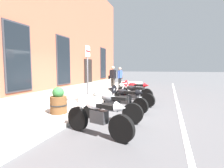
# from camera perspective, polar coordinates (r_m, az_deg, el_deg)

# --- Properties ---
(ground_plane) EXTENTS (140.00, 140.00, 0.00)m
(ground_plane) POSITION_cam_1_polar(r_m,az_deg,el_deg) (7.39, -4.72, -8.20)
(ground_plane) COLOR #424244
(sidewalk) EXTENTS (26.57, 2.53, 0.13)m
(sidewalk) POSITION_cam_1_polar(r_m,az_deg,el_deg) (7.94, -13.25, -6.90)
(sidewalk) COLOR gray
(sidewalk) RESTS_ON ground_plane
(lane_stripe) EXTENTS (26.57, 0.12, 0.01)m
(lane_stripe) POSITION_cam_1_polar(r_m,az_deg,el_deg) (6.87, 21.15, -9.56)
(lane_stripe) COLOR silver
(lane_stripe) RESTS_ON ground_plane
(motorcycle_white_sport) EXTENTS (0.81, 2.01, 1.05)m
(motorcycle_white_sport) POSITION_cam_1_polar(r_m,az_deg,el_deg) (4.55, -5.41, -9.47)
(motorcycle_white_sport) COLOR black
(motorcycle_white_sport) RESTS_ON ground_plane
(motorcycle_grey_naked) EXTENTS (0.62, 2.08, 0.94)m
(motorcycle_grey_naked) POSITION_cam_1_polar(r_m,az_deg,el_deg) (5.74, -0.33, -7.26)
(motorcycle_grey_naked) COLOR black
(motorcycle_grey_naked) RESTS_ON ground_plane
(motorcycle_black_sport) EXTENTS (0.87, 1.97, 1.01)m
(motorcycle_black_sport) POSITION_cam_1_polar(r_m,az_deg,el_deg) (7.04, 3.41, -4.27)
(motorcycle_black_sport) COLOR black
(motorcycle_black_sport) RESTS_ON ground_plane
(motorcycle_black_naked) EXTENTS (0.89, 2.03, 0.98)m
(motorcycle_black_naked) POSITION_cam_1_polar(r_m,az_deg,el_deg) (8.18, 6.74, -3.45)
(motorcycle_black_naked) COLOR black
(motorcycle_black_naked) RESTS_ON ground_plane
(motorcycle_red_sport) EXTENTS (0.82, 2.03, 1.05)m
(motorcycle_red_sport) POSITION_cam_1_polar(r_m,az_deg,el_deg) (9.51, 6.79, -1.71)
(motorcycle_red_sport) COLOR black
(motorcycle_red_sport) RESTS_ON ground_plane
(pedestrian_dark_jacket) EXTENTS (0.32, 0.65, 1.70)m
(pedestrian_dark_jacket) POSITION_cam_1_polar(r_m,az_deg,el_deg) (12.54, 0.27, 2.39)
(pedestrian_dark_jacket) COLOR #38332D
(pedestrian_dark_jacket) RESTS_ON sidewalk
(pedestrian_blue_top) EXTENTS (0.66, 0.29, 1.62)m
(pedestrian_blue_top) POSITION_cam_1_polar(r_m,az_deg,el_deg) (13.42, 2.57, 2.36)
(pedestrian_blue_top) COLOR black
(pedestrian_blue_top) RESTS_ON sidewalk
(parking_sign) EXTENTS (0.36, 0.07, 2.51)m
(parking_sign) POSITION_cam_1_polar(r_m,az_deg,el_deg) (7.38, -7.86, 5.46)
(parking_sign) COLOR #4C4C51
(parking_sign) RESTS_ON sidewalk
(barrel_planter) EXTENTS (0.60, 0.60, 0.93)m
(barrel_planter) POSITION_cam_1_polar(r_m,az_deg,el_deg) (6.48, -16.88, -5.55)
(barrel_planter) COLOR brown
(barrel_planter) RESTS_ON sidewalk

